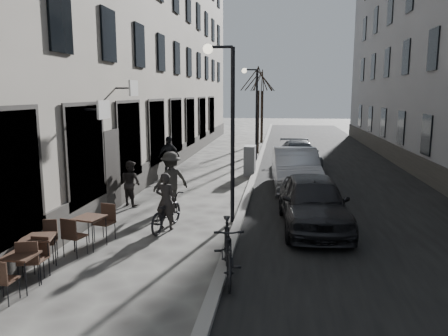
% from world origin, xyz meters
% --- Properties ---
extents(ground, '(120.00, 120.00, 0.00)m').
position_xyz_m(ground, '(0.00, 0.00, 0.00)').
color(ground, '#3A3835').
rests_on(ground, ground).
extents(road, '(7.30, 60.00, 0.00)m').
position_xyz_m(road, '(3.85, 16.00, 0.00)').
color(road, black).
rests_on(road, ground).
extents(kerb, '(0.25, 60.00, 0.12)m').
position_xyz_m(kerb, '(0.20, 16.00, 0.06)').
color(kerb, gray).
rests_on(kerb, ground).
extents(building_left, '(4.00, 35.00, 16.00)m').
position_xyz_m(building_left, '(-6.00, 16.50, 8.00)').
color(building_left, gray).
rests_on(building_left, ground).
extents(streetlamp_near, '(0.90, 0.28, 5.09)m').
position_xyz_m(streetlamp_near, '(-0.17, 6.00, 3.16)').
color(streetlamp_near, black).
rests_on(streetlamp_near, ground).
extents(streetlamp_far, '(0.90, 0.28, 5.09)m').
position_xyz_m(streetlamp_far, '(-0.17, 18.00, 3.16)').
color(streetlamp_far, black).
rests_on(streetlamp_far, ground).
extents(tree_near, '(2.40, 2.40, 5.70)m').
position_xyz_m(tree_near, '(-0.10, 21.00, 4.66)').
color(tree_near, black).
rests_on(tree_near, ground).
extents(tree_far, '(2.40, 2.40, 5.70)m').
position_xyz_m(tree_far, '(-0.10, 27.00, 4.66)').
color(tree_far, black).
rests_on(tree_far, ground).
extents(bistro_set_a, '(0.58, 1.41, 0.83)m').
position_xyz_m(bistro_set_a, '(-3.51, 0.99, 0.43)').
color(bistro_set_a, black).
rests_on(bistro_set_a, ground).
extents(bistro_set_b, '(0.81, 1.61, 0.92)m').
position_xyz_m(bistro_set_b, '(-3.65, 1.85, 0.47)').
color(bistro_set_b, black).
rests_on(bistro_set_b, ground).
extents(bistro_set_c, '(0.78, 1.62, 0.92)m').
position_xyz_m(bistro_set_c, '(-3.19, 3.38, 0.48)').
color(bistro_set_c, black).
rests_on(bistro_set_c, ground).
extents(utility_cabinet, '(0.51, 0.91, 1.35)m').
position_xyz_m(utility_cabinet, '(-0.04, 13.60, 0.67)').
color(utility_cabinet, slate).
rests_on(utility_cabinet, ground).
extents(bicycle, '(0.94, 1.94, 0.98)m').
position_xyz_m(bicycle, '(-1.75, 5.06, 0.49)').
color(bicycle, black).
rests_on(bicycle, ground).
extents(cyclist_rider, '(0.64, 0.47, 1.60)m').
position_xyz_m(cyclist_rider, '(-1.75, 5.06, 0.80)').
color(cyclist_rider, black).
rests_on(cyclist_rider, ground).
extents(pedestrian_near, '(0.93, 0.87, 1.52)m').
position_xyz_m(pedestrian_near, '(-3.60, 7.47, 0.76)').
color(pedestrian_near, '#272322').
rests_on(pedestrian_near, ground).
extents(pedestrian_mid, '(1.37, 1.29, 1.87)m').
position_xyz_m(pedestrian_mid, '(-2.18, 7.34, 0.93)').
color(pedestrian_mid, '#292724').
rests_on(pedestrian_mid, ground).
extents(pedestrian_far, '(1.10, 1.07, 1.85)m').
position_xyz_m(pedestrian_far, '(-3.60, 12.49, 0.93)').
color(pedestrian_far, black).
rests_on(pedestrian_far, ground).
extents(car_near, '(2.05, 4.51, 1.50)m').
position_xyz_m(car_near, '(2.30, 5.72, 0.75)').
color(car_near, black).
rests_on(car_near, ground).
extents(car_mid, '(1.98, 4.91, 1.59)m').
position_xyz_m(car_mid, '(1.96, 10.83, 0.79)').
color(car_mid, '#919399').
rests_on(car_mid, ground).
extents(car_far, '(2.25, 4.65, 1.30)m').
position_xyz_m(car_far, '(2.30, 15.98, 0.65)').
color(car_far, '#3A3E44').
rests_on(car_far, ground).
extents(moped, '(0.91, 2.10, 1.22)m').
position_xyz_m(moped, '(0.35, 2.00, 0.61)').
color(moped, black).
rests_on(moped, ground).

